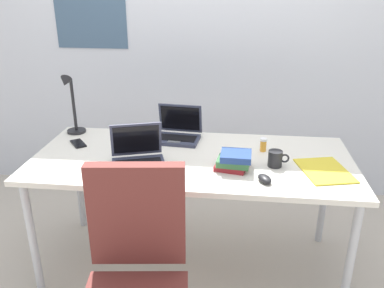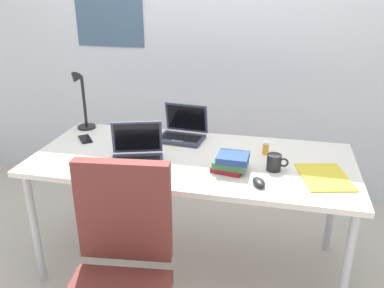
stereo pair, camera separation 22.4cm
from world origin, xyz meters
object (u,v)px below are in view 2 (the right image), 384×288
(desk_lamp, at_px, (81,101))
(laptop_center, at_px, (182,132))
(laptop_mid_desk, at_px, (137,154))
(paper_folder_by_keyboard, at_px, (324,177))
(cell_phone, at_px, (85,139))
(computer_mouse, at_px, (259,182))
(coffee_mug, at_px, (274,162))
(pill_bottle, at_px, (266,148))
(book_stack, at_px, (231,163))

(desk_lamp, distance_m, laptop_center, 0.70)
(laptop_mid_desk, relative_size, paper_folder_by_keyboard, 1.08)
(laptop_center, xyz_separation_m, cell_phone, (-0.59, -0.15, -0.04))
(laptop_mid_desk, height_order, paper_folder_by_keyboard, laptop_mid_desk)
(computer_mouse, bearing_deg, coffee_mug, 45.43)
(desk_lamp, distance_m, cell_phone, 0.27)
(laptop_mid_desk, xyz_separation_m, pill_bottle, (0.68, 0.26, -0.00))
(computer_mouse, relative_size, book_stack, 0.49)
(coffee_mug, bearing_deg, desk_lamp, 164.75)
(paper_folder_by_keyboard, bearing_deg, pill_bottle, 142.82)
(laptop_center, height_order, pill_bottle, laptop_center)
(desk_lamp, distance_m, laptop_mid_desk, 0.67)
(paper_folder_by_keyboard, relative_size, coffee_mug, 2.74)
(cell_phone, relative_size, coffee_mug, 1.20)
(computer_mouse, distance_m, cell_phone, 1.16)
(desk_lamp, distance_m, coffee_mug, 1.31)
(laptop_center, relative_size, laptop_mid_desk, 0.88)
(computer_mouse, bearing_deg, laptop_mid_desk, 143.42)
(desk_lamp, relative_size, cell_phone, 2.94)
(computer_mouse, height_order, coffee_mug, coffee_mug)
(book_stack, distance_m, coffee_mug, 0.23)
(laptop_mid_desk, relative_size, coffee_mug, 2.97)
(laptop_mid_desk, height_order, cell_phone, laptop_mid_desk)
(desk_lamp, distance_m, pill_bottle, 1.22)
(laptop_center, bearing_deg, computer_mouse, -45.41)
(computer_mouse, xyz_separation_m, book_stack, (-0.16, 0.13, 0.03))
(laptop_center, bearing_deg, pill_bottle, -13.94)
(computer_mouse, distance_m, coffee_mug, 0.20)
(desk_lamp, xyz_separation_m, laptop_center, (0.68, -0.01, -0.15))
(paper_folder_by_keyboard, bearing_deg, laptop_mid_desk, -178.67)
(book_stack, bearing_deg, pill_bottle, 57.08)
(laptop_mid_desk, xyz_separation_m, coffee_mug, (0.74, 0.06, 0.00))
(coffee_mug, bearing_deg, laptop_center, 150.23)
(laptop_center, xyz_separation_m, laptop_mid_desk, (-0.16, -0.39, 0.00))
(pill_bottle, height_order, paper_folder_by_keyboard, pill_bottle)
(book_stack, bearing_deg, computer_mouse, -40.46)
(laptop_center, distance_m, book_stack, 0.53)
(desk_lamp, bearing_deg, pill_bottle, -6.73)
(book_stack, bearing_deg, laptop_center, 132.67)
(computer_mouse, bearing_deg, laptop_center, 109.20)
(laptop_center, height_order, coffee_mug, laptop_center)
(book_stack, relative_size, coffee_mug, 1.74)
(book_stack, distance_m, paper_folder_by_keyboard, 0.48)
(desk_lamp, bearing_deg, book_stack, -21.08)
(laptop_center, bearing_deg, desk_lamp, 178.99)
(laptop_mid_desk, distance_m, coffee_mug, 0.74)
(laptop_mid_desk, relative_size, book_stack, 1.70)
(pill_bottle, bearing_deg, desk_lamp, 173.27)
(computer_mouse, xyz_separation_m, pill_bottle, (0.01, 0.39, 0.02))
(desk_lamp, height_order, paper_folder_by_keyboard, desk_lamp)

